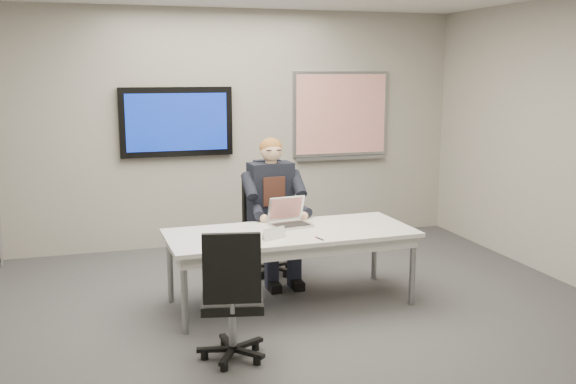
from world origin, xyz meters
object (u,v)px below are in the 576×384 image
object	(u,v)px
office_chair_far	(268,242)
office_chair_near	(233,320)
laptop	(289,218)
conference_table	(291,239)
seated_person	(276,224)

from	to	relation	value
office_chair_far	office_chair_near	size ratio (longest dim) A/B	1.01
office_chair_far	laptop	size ratio (longest dim) A/B	2.59
office_chair_near	laptop	distance (m)	1.53
conference_table	seated_person	size ratio (longest dim) A/B	1.56
seated_person	laptop	bearing A→B (deg)	-95.08
office_chair_far	laptop	distance (m)	0.84
seated_person	office_chair_far	bearing A→B (deg)	88.22
office_chair_far	office_chair_near	xyz separation A→B (m)	(-0.80, -1.96, -0.00)
office_chair_far	seated_person	size ratio (longest dim) A/B	0.71
office_chair_far	seated_person	bearing A→B (deg)	-101.59
seated_person	laptop	size ratio (longest dim) A/B	3.62
office_chair_near	seated_person	bearing A→B (deg)	-103.82
office_chair_near	laptop	size ratio (longest dim) A/B	2.55
conference_table	office_chair_far	distance (m)	1.00
office_chair_near	laptop	world-z (taller)	office_chair_near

